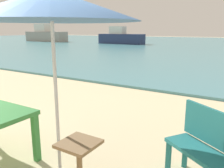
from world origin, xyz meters
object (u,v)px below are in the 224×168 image
at_px(bench_teal_center, 216,150).
at_px(boat_cargo_ship, 121,38).
at_px(patio_umbrella, 51,5).
at_px(boat_sailboat, 46,35).
at_px(side_table_wood, 79,156).

bearing_deg(bench_teal_center, boat_cargo_ship, 122.08).
xyz_separation_m(patio_umbrella, boat_sailboat, (-25.35, 23.30, -1.13)).
bearing_deg(boat_cargo_ship, boat_sailboat, -177.32).
height_order(bench_teal_center, boat_cargo_ship, boat_cargo_ship).
height_order(patio_umbrella, boat_cargo_ship, patio_umbrella).
height_order(bench_teal_center, boat_sailboat, boat_sailboat).
relative_size(side_table_wood, boat_sailboat, 0.08).
xyz_separation_m(patio_umbrella, bench_teal_center, (1.83, 0.59, -1.58)).
height_order(boat_sailboat, boat_cargo_ship, boat_sailboat).
relative_size(patio_umbrella, side_table_wood, 4.26).
height_order(side_table_wood, boat_cargo_ship, boat_cargo_ship).
distance_m(patio_umbrella, bench_teal_center, 2.48).
bearing_deg(boat_cargo_ship, patio_umbrella, -61.86).
bearing_deg(boat_cargo_ship, bench_teal_center, -57.92).
relative_size(boat_sailboat, boat_cargo_ship, 1.19).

